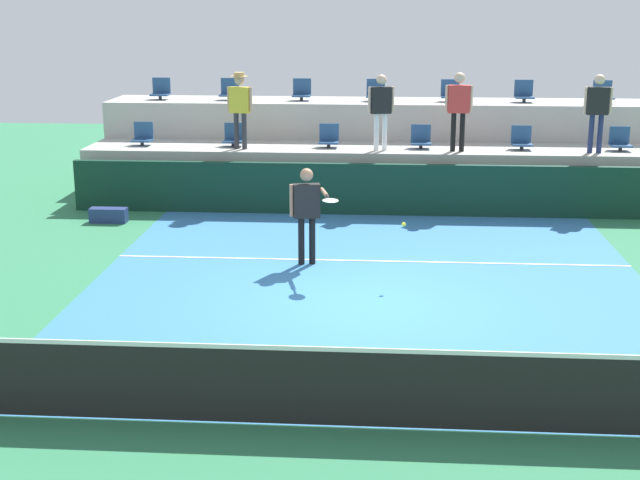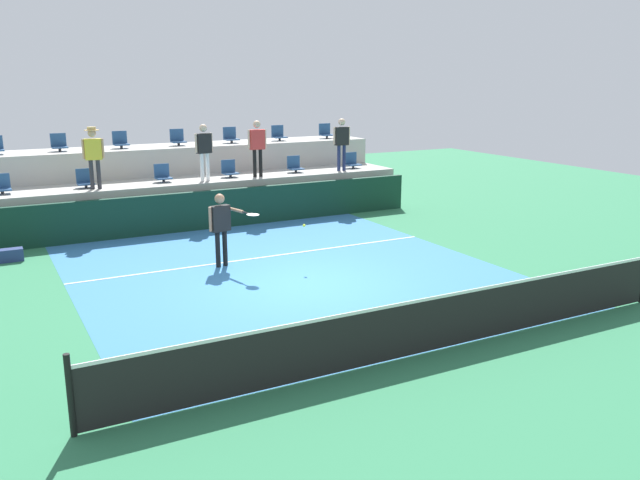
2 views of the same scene
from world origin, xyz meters
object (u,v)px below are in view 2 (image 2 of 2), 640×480
at_px(stadium_chair_lower_mid_left, 163,175).
at_px(stadium_chair_upper_left, 59,144).
at_px(stadium_chair_upper_mid_right, 231,136).
at_px(stadium_chair_lower_far_right, 352,162).
at_px(spectator_in_grey, 204,147).
at_px(stadium_chair_lower_mid_right, 229,170).
at_px(stadium_chair_upper_center, 178,139).
at_px(tennis_ball, 304,225).
at_px(stadium_chair_upper_far_right, 326,132).
at_px(spectator_in_white, 342,139).
at_px(stadium_chair_lower_left, 85,180).
at_px(tennis_player, 222,223).
at_px(equipment_bag, 6,256).
at_px(stadium_chair_lower_right, 295,166).
at_px(stadium_chair_lower_far_left, 2,186).
at_px(spectator_with_hat, 93,151).
at_px(spectator_leaning_on_rail, 257,143).
at_px(stadium_chair_upper_mid_left, 120,141).
at_px(stadium_chair_upper_right, 279,134).

distance_m(stadium_chair_lower_mid_left, stadium_chair_upper_left, 3.23).
xyz_separation_m(stadium_chair_lower_mid_left, stadium_chair_upper_mid_right, (2.80, 1.80, 0.85)).
distance_m(stadium_chair_lower_far_right, stadium_chair_upper_mid_right, 4.13).
distance_m(stadium_chair_upper_mid_right, spectator_in_grey, 2.73).
xyz_separation_m(stadium_chair_lower_mid_right, stadium_chair_upper_center, (-1.04, 1.80, 0.85)).
bearing_deg(stadium_chair_lower_mid_right, tennis_ball, -94.54).
distance_m(stadium_chair_lower_mid_right, stadium_chair_upper_center, 2.25).
bearing_deg(stadium_chair_upper_mid_right, stadium_chair_upper_far_right, 0.00).
bearing_deg(spectator_in_white, stadium_chair_lower_left, 177.24).
height_order(tennis_player, equipment_bag, tennis_player).
distance_m(stadium_chair_upper_left, tennis_ball, 8.96).
height_order(stadium_chair_lower_right, spectator_in_white, spectator_in_white).
bearing_deg(stadium_chair_lower_left, stadium_chair_lower_far_left, 180.00).
bearing_deg(spectator_with_hat, spectator_in_white, -0.00).
distance_m(stadium_chair_upper_left, equipment_bag, 5.03).
bearing_deg(spectator_leaning_on_rail, tennis_player, -121.31).
distance_m(stadium_chair_lower_mid_right, tennis_player, 5.55).
bearing_deg(tennis_player, stadium_chair_upper_left, 109.84).
distance_m(stadium_chair_lower_left, stadium_chair_upper_mid_left, 2.43).
bearing_deg(stadium_chair_upper_left, equipment_bag, -114.36).
distance_m(spectator_in_grey, spectator_in_white, 4.63).
bearing_deg(stadium_chair_lower_mid_left, stadium_chair_lower_far_left, 180.00).
xyz_separation_m(stadium_chair_lower_far_left, stadium_chair_upper_left, (1.71, 1.80, 0.85)).
bearing_deg(tennis_player, stadium_chair_lower_left, 112.43).
relative_size(stadium_chair_lower_left, stadium_chair_upper_far_right, 1.00).
height_order(stadium_chair_upper_right, spectator_in_white, spectator_in_white).
height_order(stadium_chair_lower_right, stadium_chair_lower_far_right, same).
height_order(stadium_chair_upper_mid_left, stadium_chair_upper_mid_right, same).
distance_m(stadium_chair_lower_left, tennis_player, 5.56).
height_order(spectator_with_hat, equipment_bag, spectator_with_hat).
bearing_deg(tennis_ball, spectator_in_grey, 94.25).
relative_size(stadium_chair_upper_right, spectator_in_white, 0.31).
height_order(stadium_chair_lower_mid_right, tennis_player, stadium_chair_lower_mid_right).
bearing_deg(tennis_player, stadium_chair_lower_far_left, 129.39).
height_order(stadium_chair_upper_right, tennis_player, stadium_chair_upper_right).
bearing_deg(spectator_with_hat, stadium_chair_upper_left, 105.41).
distance_m(stadium_chair_upper_mid_left, equipment_bag, 5.93).
bearing_deg(spectator_in_white, tennis_ball, -126.65).
distance_m(stadium_chair_upper_right, spectator_in_grey, 4.03).
relative_size(stadium_chair_lower_right, stadium_chair_lower_far_right, 1.00).
distance_m(stadium_chair_upper_mid_left, spectator_leaning_on_rail, 4.22).
xyz_separation_m(stadium_chair_upper_left, spectator_in_white, (8.33, -2.18, -0.05)).
xyz_separation_m(stadium_chair_lower_mid_right, spectator_in_white, (3.73, -0.38, 0.80)).
distance_m(stadium_chair_lower_mid_left, stadium_chair_upper_right, 4.96).
distance_m(stadium_chair_lower_left, stadium_chair_upper_right, 6.99).
relative_size(stadium_chair_upper_center, tennis_player, 0.31).
xyz_separation_m(stadium_chair_lower_mid_left, spectator_in_white, (5.79, -0.38, 0.80)).
bearing_deg(stadium_chair_upper_far_right, spectator_with_hat, -165.31).
relative_size(stadium_chair_lower_far_right, stadium_chair_upper_right, 1.00).
relative_size(tennis_player, spectator_with_hat, 1.01).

